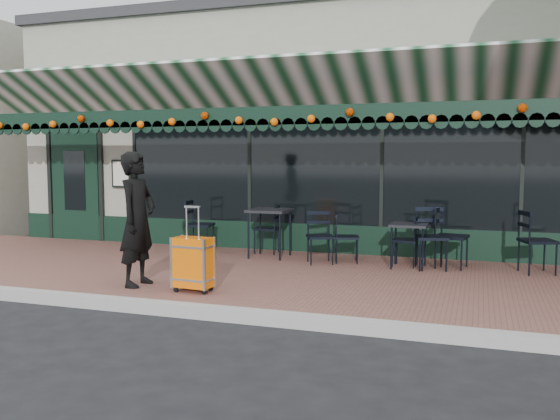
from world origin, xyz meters
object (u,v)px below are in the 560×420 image
(suitcase, at_px, (193,264))
(cafe_table_b, at_px, (270,214))
(woman, at_px, (138,219))
(chair_a_front, at_px, (431,238))
(chair_a_right, at_px, (452,237))
(chair_solo, at_px, (200,225))
(chair_b_front, at_px, (320,237))
(cafe_table_a, at_px, (409,228))
(chair_a_left, at_px, (405,241))
(chair_b_right, at_px, (347,238))
(chair_a_extra, at_px, (538,242))
(chair_b_left, at_px, (267,229))

(suitcase, distance_m, cafe_table_b, 2.74)
(cafe_table_b, bearing_deg, woman, -108.93)
(cafe_table_b, distance_m, chair_a_front, 2.68)
(chair_a_right, height_order, chair_solo, chair_a_right)
(woman, height_order, suitcase, woman)
(chair_a_right, height_order, chair_b_front, chair_a_right)
(cafe_table_a, xyz_separation_m, chair_a_right, (0.62, 0.19, -0.14))
(chair_a_left, distance_m, chair_a_right, 0.69)
(suitcase, relative_size, chair_a_front, 1.13)
(cafe_table_b, height_order, chair_a_front, chair_a_front)
(chair_a_left, xyz_separation_m, chair_solo, (-3.64, 0.29, 0.07))
(chair_a_right, bearing_deg, cafe_table_a, 117.83)
(chair_a_right, height_order, chair_a_front, chair_a_front)
(chair_b_right, bearing_deg, chair_a_extra, -104.33)
(suitcase, xyz_separation_m, chair_solo, (-1.34, 2.90, 0.10))
(chair_b_front, bearing_deg, cafe_table_b, 138.75)
(chair_a_extra, distance_m, chair_b_left, 4.35)
(chair_a_extra, bearing_deg, cafe_table_a, 75.87)
(chair_a_front, bearing_deg, chair_b_front, 167.29)
(suitcase, xyz_separation_m, chair_b_left, (-0.14, 3.08, 0.06))
(suitcase, distance_m, cafe_table_a, 3.45)
(chair_a_right, bearing_deg, suitcase, 142.43)
(woman, bearing_deg, chair_solo, 9.94)
(chair_b_right, distance_m, chair_solo, 2.73)
(cafe_table_a, xyz_separation_m, chair_a_front, (0.33, -0.01, -0.13))
(suitcase, height_order, chair_solo, suitcase)
(chair_a_left, relative_size, chair_solo, 0.85)
(chair_a_left, relative_size, chair_a_right, 0.84)
(cafe_table_b, bearing_deg, chair_b_left, 116.92)
(chair_b_left, bearing_deg, cafe_table_a, 71.43)
(chair_a_extra, height_order, chair_solo, chair_a_extra)
(chair_a_right, bearing_deg, chair_a_left, 106.84)
(suitcase, xyz_separation_m, cafe_table_b, (0.05, 2.71, 0.37))
(chair_b_left, relative_size, chair_b_right, 1.06)
(chair_a_right, bearing_deg, woman, 134.41)
(chair_a_right, xyz_separation_m, chair_b_front, (-1.99, -0.27, -0.05))
(suitcase, relative_size, cafe_table_b, 1.32)
(suitcase, height_order, cafe_table_a, suitcase)
(cafe_table_a, height_order, chair_b_left, chair_b_left)
(cafe_table_a, relative_size, chair_a_right, 0.72)
(chair_a_front, height_order, chair_solo, chair_a_front)
(cafe_table_b, height_order, chair_b_right, cafe_table_b)
(cafe_table_b, height_order, chair_solo, chair_solo)
(suitcase, xyz_separation_m, chair_a_extra, (4.18, 2.64, 0.11))
(cafe_table_b, bearing_deg, chair_a_right, -0.43)
(chair_a_front, bearing_deg, woman, -160.99)
(cafe_table_b, height_order, chair_b_left, chair_b_left)
(chair_b_front, bearing_deg, woman, -152.75)
(cafe_table_a, xyz_separation_m, chair_b_right, (-0.99, 0.15, -0.21))
(woman, distance_m, cafe_table_a, 4.02)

